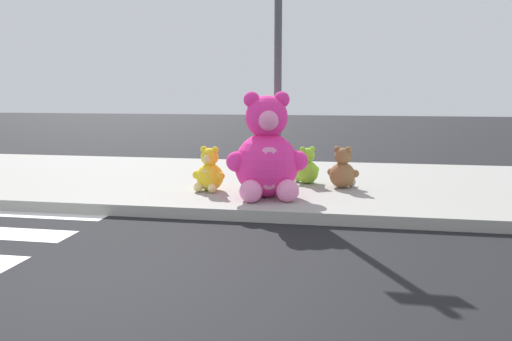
{
  "coord_description": "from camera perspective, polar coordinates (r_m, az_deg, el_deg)",
  "views": [
    {
      "loc": [
        1.93,
        -2.8,
        1.6
      ],
      "look_at": [
        0.82,
        3.6,
        0.55
      ],
      "focal_mm": 34.73,
      "sensor_mm": 36.0,
      "label": 1
    }
  ],
  "objects": [
    {
      "name": "sidewalk",
      "position": [
        8.37,
        -3.65,
        -1.33
      ],
      "size": [
        28.0,
        4.4,
        0.15
      ],
      "primitive_type": "cube",
      "color": "#9E9B93",
      "rests_on": "ground_plane"
    },
    {
      "name": "plush_lime",
      "position": [
        7.86,
        5.86,
        0.24
      ],
      "size": [
        0.41,
        0.42,
        0.59
      ],
      "color": "#8CD133",
      "rests_on": "sidewalk"
    },
    {
      "name": "plush_yellow",
      "position": [
        7.26,
        -5.4,
        -0.29
      ],
      "size": [
        0.5,
        0.45,
        0.65
      ],
      "color": "yellow",
      "rests_on": "sidewalk"
    },
    {
      "name": "plush_pink_large",
      "position": [
        6.74,
        1.25,
        1.73
      ],
      "size": [
        1.09,
        1.02,
        1.44
      ],
      "color": "#F22D93",
      "rests_on": "sidewalk"
    },
    {
      "name": "ground_plane",
      "position": [
        3.76,
        -23.28,
        -16.8
      ],
      "size": [
        60.0,
        60.0,
        0.0
      ],
      "primitive_type": "plane",
      "color": "black"
    },
    {
      "name": "plush_brown",
      "position": [
        7.57,
        9.95,
        -0.06
      ],
      "size": [
        0.48,
        0.44,
        0.63
      ],
      "color": "olive",
      "rests_on": "sidewalk"
    },
    {
      "name": "sign_pole",
      "position": [
        7.26,
        2.54,
        11.13
      ],
      "size": [
        0.56,
        0.11,
        3.2
      ],
      "color": "#4C4C51",
      "rests_on": "sidewalk"
    }
  ]
}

